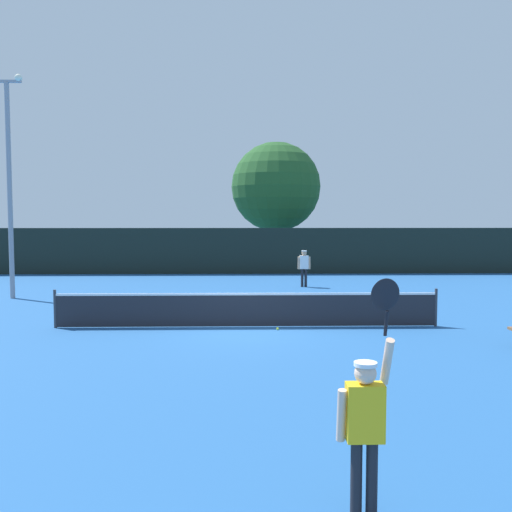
% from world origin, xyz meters
% --- Properties ---
extents(ground_plane, '(120.00, 120.00, 0.00)m').
position_xyz_m(ground_plane, '(0.00, 0.00, 0.00)').
color(ground_plane, '#235693').
extents(tennis_net, '(10.77, 0.08, 1.07)m').
position_xyz_m(tennis_net, '(0.00, 0.00, 0.51)').
color(tennis_net, '#232328').
rests_on(tennis_net, ground).
extents(perimeter_fence, '(36.66, 0.12, 2.52)m').
position_xyz_m(perimeter_fence, '(0.00, 15.04, 1.26)').
color(perimeter_fence, black).
rests_on(perimeter_fence, ground).
extents(player_serving, '(0.67, 0.39, 2.45)m').
position_xyz_m(player_serving, '(1.14, -10.03, 1.06)').
color(player_serving, yellow).
rests_on(player_serving, ground).
extents(player_receiving, '(0.57, 0.24, 1.62)m').
position_xyz_m(player_receiving, '(2.60, 9.13, 0.99)').
color(player_receiving, white).
rests_on(player_receiving, ground).
extents(tennis_ball, '(0.07, 0.07, 0.07)m').
position_xyz_m(tennis_ball, '(0.84, -0.44, 0.03)').
color(tennis_ball, '#CCE033').
rests_on(tennis_ball, ground).
extents(light_pole, '(1.18, 0.28, 8.41)m').
position_xyz_m(light_pole, '(-8.91, 5.87, 4.77)').
color(light_pole, gray).
rests_on(light_pole, ground).
extents(large_tree, '(5.72, 5.72, 7.92)m').
position_xyz_m(large_tree, '(2.02, 20.60, 5.04)').
color(large_tree, brown).
rests_on(large_tree, ground).
extents(parked_car_near, '(2.44, 4.41, 1.69)m').
position_xyz_m(parked_car_near, '(-8.55, 23.95, 0.78)').
color(parked_car_near, '#B7B7BC').
rests_on(parked_car_near, ground).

